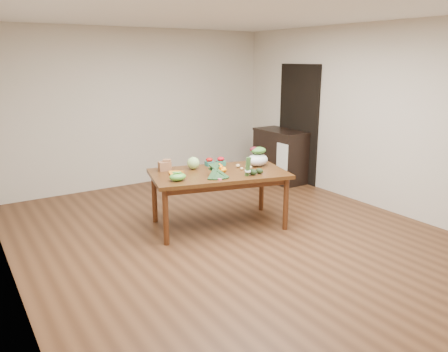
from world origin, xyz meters
TOP-DOWN VIEW (x-y plane):
  - floor at (0.00, 0.00)m, footprint 6.00×6.00m
  - ceiling at (0.00, 0.00)m, footprint 5.00×6.00m
  - room_walls at (0.00, 0.00)m, footprint 5.02×6.02m
  - dining_table at (0.06, 0.44)m, footprint 1.93×1.38m
  - doorway_dark at (2.48, 1.60)m, footprint 0.02×1.00m
  - cabinet at (2.22, 1.76)m, footprint 0.52×1.02m
  - dish_towel at (1.96, 1.40)m, footprint 0.02×0.28m
  - paper_bag at (-0.51, 0.88)m, footprint 0.25×0.22m
  - cabbage at (-0.14, 0.76)m, footprint 0.17×0.17m
  - strawberry_basket_a at (0.14, 0.80)m, footprint 0.12×0.12m
  - strawberry_basket_b at (0.27, 0.72)m, footprint 0.13×0.13m
  - orange_a at (0.07, 0.60)m, footprint 0.08×0.08m
  - orange_b at (0.17, 0.60)m, footprint 0.07×0.07m
  - orange_c at (0.13, 0.52)m, footprint 0.08×0.08m
  - mandarin_cluster at (0.09, 0.44)m, footprint 0.22×0.22m
  - carrots at (-0.43, 0.66)m, footprint 0.27×0.26m
  - snap_pea_bag at (-0.58, 0.35)m, footprint 0.21×0.16m
  - kale_bunch at (-0.11, 0.20)m, footprint 0.41×0.47m
  - asparagus_bundle at (0.26, 0.07)m, footprint 0.11×0.13m
  - potato_a at (0.37, 0.36)m, footprint 0.05×0.04m
  - potato_b at (0.39, 0.28)m, footprint 0.05×0.04m
  - potato_c at (0.50, 0.42)m, footprint 0.05×0.04m
  - potato_d at (0.41, 0.50)m, footprint 0.06×0.05m
  - potato_e at (0.49, 0.33)m, footprint 0.06×0.05m
  - avocado_a at (0.34, 0.07)m, footprint 0.11×0.13m
  - avocado_b at (0.45, 0.08)m, footprint 0.10×0.13m
  - salad_bag at (0.69, 0.43)m, footprint 0.36×0.30m

SIDE VIEW (x-z plane):
  - floor at x=0.00m, z-range 0.00..0.00m
  - dining_table at x=0.06m, z-range 0.00..0.75m
  - cabinet at x=2.22m, z-range 0.00..0.94m
  - dish_towel at x=1.96m, z-range 0.33..0.78m
  - carrots at x=-0.43m, z-range 0.75..0.78m
  - potato_a at x=0.37m, z-range 0.75..0.79m
  - potato_c at x=0.50m, z-range 0.75..0.79m
  - potato_b at x=0.39m, z-range 0.75..0.79m
  - potato_e at x=0.49m, z-range 0.75..0.80m
  - potato_d at x=0.41m, z-range 0.75..0.80m
  - orange_b at x=0.17m, z-range 0.75..0.82m
  - avocado_b at x=0.45m, z-range 0.75..0.82m
  - avocado_a at x=0.34m, z-range 0.75..0.83m
  - orange_c at x=0.13m, z-range 0.75..0.83m
  - orange_a at x=0.07m, z-range 0.75..0.83m
  - mandarin_cluster at x=0.09m, z-range 0.75..0.84m
  - strawberry_basket_a at x=0.14m, z-range 0.75..0.84m
  - snap_pea_bag at x=-0.58m, z-range 0.75..0.85m
  - strawberry_basket_b at x=0.27m, z-range 0.75..0.85m
  - paper_bag at x=-0.51m, z-range 0.75..0.90m
  - kale_bunch at x=-0.11m, z-range 0.75..0.91m
  - cabbage at x=-0.14m, z-range 0.75..0.92m
  - salad_bag at x=0.69m, z-range 0.75..0.99m
  - asparagus_bundle at x=0.26m, z-range 0.75..1.00m
  - doorway_dark at x=2.48m, z-range 0.00..2.10m
  - room_walls at x=0.00m, z-range 0.00..2.70m
  - ceiling at x=0.00m, z-range 2.69..2.71m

